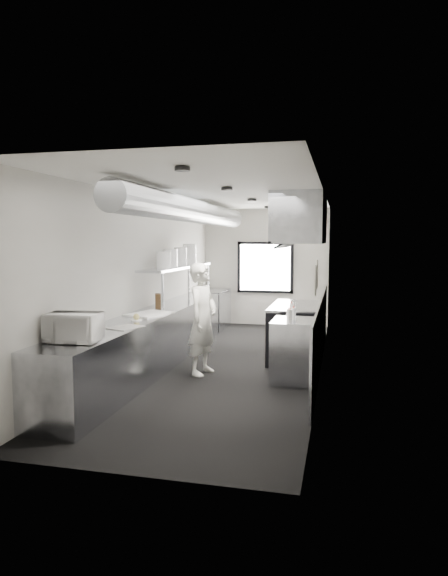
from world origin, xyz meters
The scene contains 35 objects.
floor centered at (0.00, 0.00, 0.00)m, with size 3.00×8.00×0.01m, color black.
ceiling centered at (0.00, 0.00, 2.80)m, with size 3.00×8.00×0.01m, color silver.
wall_back centered at (0.00, 4.00, 1.40)m, with size 3.00×0.02×2.80m, color #B3B1AA.
wall_front centered at (0.00, -4.00, 1.40)m, with size 3.00×0.02×2.80m, color #B3B1AA.
wall_left centered at (-1.50, 0.00, 1.40)m, with size 0.02×8.00×2.80m, color #B3B1AA.
wall_right centered at (1.50, 0.00, 1.40)m, with size 0.02×8.00×2.80m, color #B3B1AA.
wall_cladding centered at (1.48, 0.30, 0.55)m, with size 0.03×5.50×1.10m, color #8D939A.
hvac_duct centered at (-0.70, 0.40, 2.55)m, with size 0.40×0.40×6.40m, color gray.
service_window centered at (0.00, 3.96, 1.40)m, with size 1.36×0.05×1.25m.
exhaust_hood centered at (1.10, 0.70, 2.39)m, with size 0.81×2.20×0.88m.
prep_counter centered at (-1.15, -0.50, 0.45)m, with size 0.70×6.00×0.90m, color #8D939A.
pass_shelf centered at (-1.19, 1.00, 1.54)m, with size 0.45×3.00×0.68m.
range centered at (1.04, 0.70, 0.47)m, with size 0.88×1.60×0.94m.
bottle_station centered at (1.15, -0.70, 0.45)m, with size 0.65×0.80×0.90m, color #8D939A.
far_work_table centered at (-1.15, 3.20, 0.45)m, with size 0.70×1.20×0.90m, color #8D939A.
notice_sheet_a centered at (1.47, -1.20, 1.60)m, with size 0.02×0.28×0.38m, color silver.
notice_sheet_b centered at (1.47, -1.55, 1.55)m, with size 0.02×0.28×0.38m, color silver.
line_cook centered at (-0.26, -0.64, 0.85)m, with size 0.62×0.41×1.71m, color white.
microwave centered at (-1.17, -2.83, 1.06)m, with size 0.55×0.42×0.33m, color silver.
deli_tub_a centered at (-1.26, -2.69, 0.95)m, with size 0.15×0.15×0.11m, color beige.
deli_tub_b centered at (-1.33, -2.63, 0.95)m, with size 0.13×0.13×0.09m, color beige.
newspaper centered at (-0.97, -1.86, 0.91)m, with size 0.33×0.42×0.01m, color silver.
small_plate centered at (-1.07, -1.29, 0.91)m, with size 0.16×0.16×0.01m, color white.
pastry centered at (-1.07, -1.29, 0.96)m, with size 0.09×0.09×0.09m, color #DBCB73.
cutting_board centered at (-1.11, -0.70, 0.91)m, with size 0.50×0.67×0.02m, color white.
knife_block centered at (-1.32, 0.23, 1.01)m, with size 0.09×0.20×0.22m, color #4E331B.
plate_stack_a centered at (-1.19, 0.19, 1.72)m, with size 0.25×0.25×0.29m, color white.
plate_stack_b centered at (-1.20, 0.57, 1.73)m, with size 0.25×0.25×0.33m, color white.
plate_stack_c centered at (-1.20, 1.14, 1.74)m, with size 0.24×0.24×0.35m, color white.
plate_stack_d centered at (-1.19, 1.69, 1.78)m, with size 0.27×0.27×0.41m, color white.
squeeze_bottle_a centered at (1.11, -1.04, 1.00)m, with size 0.07×0.07×0.20m, color white.
squeeze_bottle_b centered at (1.07, -0.87, 0.99)m, with size 0.06×0.06×0.18m, color white.
squeeze_bottle_c centered at (1.12, -0.70, 0.99)m, with size 0.06×0.06×0.17m, color white.
squeeze_bottle_d centered at (1.12, -0.60, 0.98)m, with size 0.06×0.06×0.17m, color white.
squeeze_bottle_e centered at (1.07, -0.36, 1.00)m, with size 0.07×0.07×0.20m, color white.
Camera 1 is at (1.78, -7.86, 2.05)m, focal length 30.92 mm.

